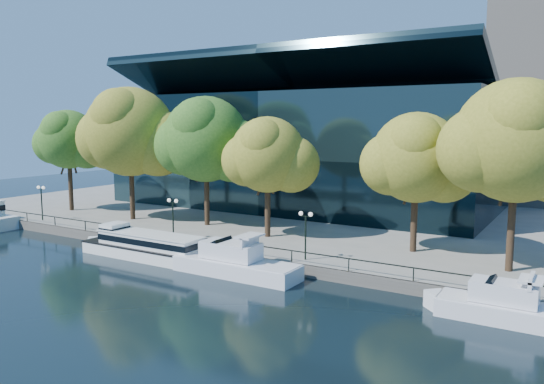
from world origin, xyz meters
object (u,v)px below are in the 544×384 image
Objects in this scene: tree_0 at (69,141)px; lamp_0 at (41,195)px; tree_4 at (418,160)px; tree_5 at (519,143)px; lamp_1 at (173,210)px; cruiser_far at (504,306)px; tour_boat at (143,245)px; tree_1 at (131,134)px; tree_3 at (269,156)px; cruiser_near at (231,261)px; lamp_2 at (306,224)px; tree_2 at (207,141)px.

lamp_0 is at bearing -64.74° from tree_0.
tree_4 is 8.64m from tree_5.
tree_0 is 24.83m from lamp_1.
tree_4 is at bearing 10.16° from lamp_0.
tree_0 is at bearing 169.31° from cruiser_far.
tour_boat is at bearing -24.02° from tree_0.
tree_1 is 18.78m from tree_3.
cruiser_near is at bearing -1.69° from tour_boat.
cruiser_near is at bearing -22.04° from lamp_1.
tree_0 reaches higher than tree_3.
tour_boat is at bearing -127.98° from tree_3.
lamp_1 is (-7.15, -6.01, -5.03)m from tree_3.
cruiser_far is at bearing -6.70° from lamp_1.
tour_boat is at bearing 178.31° from cruiser_near.
cruiser_near is at bearing -25.07° from tree_1.
tour_boat is 26.47m from tree_0.
tree_5 reaches higher than cruiser_far.
tree_1 reaches higher than tree_4.
lamp_2 is (-6.95, -7.43, -5.14)m from tree_4.
tree_0 reaches higher than tree_4.
tree_2 is 1.19× the size of tree_3.
tree_0 is 0.91× the size of tree_2.
lamp_0 is (-29.82, 3.93, 2.90)m from cruiser_near.
tree_0 reaches higher than lamp_0.
lamp_1 is (1.81, -7.74, -6.30)m from tree_2.
tree_1 reaches higher than cruiser_near.
tour_boat is 10.10m from cruiser_near.
tree_1 reaches higher than lamp_2.
tree_4 reaches higher than lamp_2.
lamp_0 reaches higher than tour_boat.
lamp_0 and lamp_1 have the same top height.
tree_3 is at bearing -174.28° from tree_4.
tree_4 is 0.84× the size of tree_5.
tree_0 is at bearing -176.76° from tree_2.
lamp_2 is at bearing 39.85° from cruiser_near.
tour_boat is 1.15× the size of tree_0.
tree_5 is (19.81, 8.97, 9.67)m from cruiser_near.
tree_1 is at bearing 178.65° from tree_5.
tree_0 reaches higher than lamp_2.
tree_3 is at bearing 0.02° from tree_1.
lamp_0 is (-27.25, -6.01, -5.03)m from tree_3.
tree_1 is 27.55m from lamp_2.
tree_3 is at bearing 12.43° from lamp_0.
tree_4 reaches higher than tour_boat.
tree_0 is at bearing 170.15° from lamp_2.
lamp_1 is (-30.16, 3.54, 2.97)m from cruiser_far.
tree_2 is at bearing 3.24° from tree_0.
tree_4 is at bearing 163.60° from tree_5.
lamp_0 is 1.00× the size of lamp_1.
tree_2 reaches higher than tree_4.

